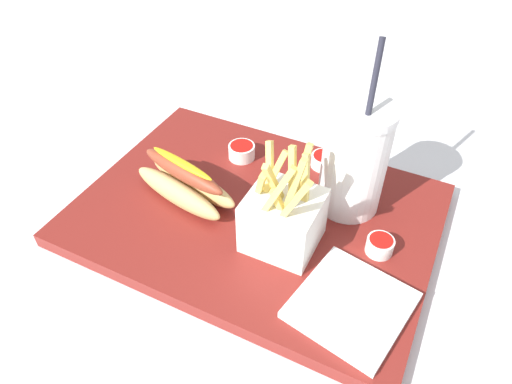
{
  "coord_description": "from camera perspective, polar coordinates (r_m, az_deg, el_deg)",
  "views": [
    {
      "loc": [
        0.2,
        -0.39,
        0.45
      ],
      "look_at": [
        0.0,
        0.0,
        0.05
      ],
      "focal_mm": 32.87,
      "sensor_mm": 36.0,
      "label": 1
    }
  ],
  "objects": [
    {
      "name": "fries_basket",
      "position": [
        0.55,
        3.33,
        -3.18
      ],
      "size": [
        0.08,
        0.08,
        0.14
      ],
      "color": "white",
      "rests_on": "food_tray"
    },
    {
      "name": "ketchup_cup_3",
      "position": [
        0.58,
        14.84,
        -6.28
      ],
      "size": [
        0.03,
        0.03,
        0.02
      ],
      "color": "white",
      "rests_on": "food_tray"
    },
    {
      "name": "ketchup_cup_2",
      "position": [
        0.69,
        -1.76,
        5.05
      ],
      "size": [
        0.04,
        0.04,
        0.02
      ],
      "color": "white",
      "rests_on": "food_tray"
    },
    {
      "name": "food_tray",
      "position": [
        0.62,
        -0.0,
        -2.73
      ],
      "size": [
        0.45,
        0.33,
        0.02
      ],
      "primitive_type": "cube",
      "color": "maroon",
      "rests_on": "ground_plane"
    },
    {
      "name": "hot_dog_1",
      "position": [
        0.62,
        -8.7,
        1.08
      ],
      "size": [
        0.16,
        0.09,
        0.06
      ],
      "color": "tan",
      "rests_on": "food_tray"
    },
    {
      "name": "soda_cup",
      "position": [
        0.59,
        11.91,
        3.94
      ],
      "size": [
        0.08,
        0.08,
        0.23
      ],
      "color": "white",
      "rests_on": "food_tray"
    },
    {
      "name": "ground_plane",
      "position": [
        0.64,
        -0.0,
        -4.0
      ],
      "size": [
        2.4,
        2.4,
        0.02
      ],
      "primitive_type": "cube",
      "color": "silver"
    },
    {
      "name": "napkin_stack",
      "position": [
        0.52,
        11.5,
        -13.35
      ],
      "size": [
        0.13,
        0.13,
        0.01
      ],
      "primitive_type": "cube",
      "rotation": [
        0.0,
        0.0,
        -0.19
      ],
      "color": "white",
      "rests_on": "food_tray"
    },
    {
      "name": "ketchup_cup_1",
      "position": [
        0.68,
        8.3,
        3.89
      ],
      "size": [
        0.04,
        0.04,
        0.02
      ],
      "color": "white",
      "rests_on": "food_tray"
    }
  ]
}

